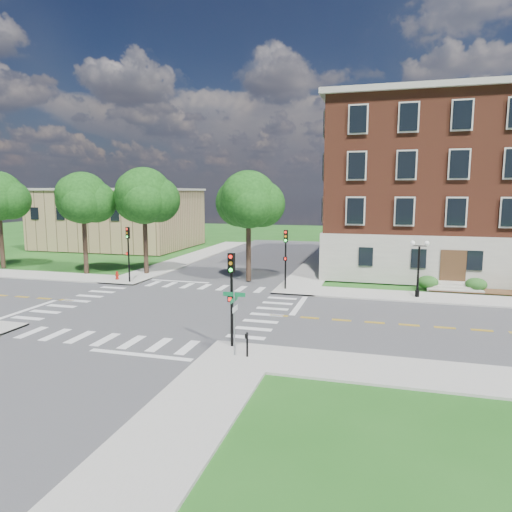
% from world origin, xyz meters
% --- Properties ---
extents(ground, '(160.00, 160.00, 0.00)m').
position_xyz_m(ground, '(0.00, 0.00, 0.00)').
color(ground, '#1D5317').
rests_on(ground, ground).
extents(road_ew, '(90.00, 12.00, 0.01)m').
position_xyz_m(road_ew, '(0.00, 0.00, 0.01)').
color(road_ew, '#3D3D3F').
rests_on(road_ew, ground).
extents(road_ns, '(12.00, 90.00, 0.01)m').
position_xyz_m(road_ns, '(0.00, 0.00, 0.01)').
color(road_ns, '#3D3D3F').
rests_on(road_ns, ground).
extents(sidewalk_ne, '(34.00, 34.00, 0.12)m').
position_xyz_m(sidewalk_ne, '(15.38, 15.38, 0.06)').
color(sidewalk_ne, '#9E9B93').
rests_on(sidewalk_ne, ground).
extents(sidewalk_nw, '(34.00, 34.00, 0.12)m').
position_xyz_m(sidewalk_nw, '(-15.38, 15.38, 0.06)').
color(sidewalk_nw, '#9E9B93').
rests_on(sidewalk_nw, ground).
extents(sidewalk_se, '(34.00, 34.00, 0.12)m').
position_xyz_m(sidewalk_se, '(15.38, -15.38, 0.06)').
color(sidewalk_se, '#9E9B93').
rests_on(sidewalk_se, ground).
extents(crosswalk_east, '(2.20, 10.20, 0.02)m').
position_xyz_m(crosswalk_east, '(7.20, 0.00, 0.00)').
color(crosswalk_east, silver).
rests_on(crosswalk_east, ground).
extents(stop_bar_east, '(0.40, 5.50, 0.00)m').
position_xyz_m(stop_bar_east, '(8.80, 3.00, 0.00)').
color(stop_bar_east, silver).
rests_on(stop_bar_east, ground).
extents(main_building, '(30.60, 22.40, 16.50)m').
position_xyz_m(main_building, '(24.00, 21.99, 8.34)').
color(main_building, '#9B9689').
rests_on(main_building, ground).
extents(secondary_building, '(20.40, 15.40, 8.30)m').
position_xyz_m(secondary_building, '(-22.00, 30.00, 4.28)').
color(secondary_building, '#9F7F58').
rests_on(secondary_building, ground).
extents(tree_b, '(4.89, 4.89, 9.70)m').
position_xyz_m(tree_b, '(-13.15, 9.57, 7.33)').
color(tree_b, black).
rests_on(tree_b, ground).
extents(tree_c, '(5.38, 5.38, 10.14)m').
position_xyz_m(tree_c, '(-7.62, 11.21, 7.54)').
color(tree_c, black).
rests_on(tree_c, ground).
extents(tree_d, '(5.02, 5.02, 9.67)m').
position_xyz_m(tree_d, '(3.00, 10.21, 7.25)').
color(tree_d, black).
rests_on(tree_d, ground).
extents(traffic_signal_se, '(0.36, 0.41, 4.80)m').
position_xyz_m(traffic_signal_se, '(7.02, -6.66, 3.19)').
color(traffic_signal_se, black).
rests_on(traffic_signal_se, ground).
extents(traffic_signal_ne, '(0.38, 0.46, 4.80)m').
position_xyz_m(traffic_signal_ne, '(6.83, 7.73, 3.19)').
color(traffic_signal_ne, black).
rests_on(traffic_signal_ne, ground).
extents(traffic_signal_nw, '(0.38, 0.46, 4.80)m').
position_xyz_m(traffic_signal_nw, '(-6.98, 7.01, 3.19)').
color(traffic_signal_nw, black).
rests_on(traffic_signal_nw, ground).
extents(twin_lamp_west, '(1.36, 0.36, 4.23)m').
position_xyz_m(twin_lamp_west, '(16.97, 7.56, 2.52)').
color(twin_lamp_west, black).
rests_on(twin_lamp_west, ground).
extents(street_sign_pole, '(1.10, 1.10, 3.10)m').
position_xyz_m(street_sign_pole, '(7.56, -7.88, 2.31)').
color(street_sign_pole, gray).
rests_on(street_sign_pole, ground).
extents(push_button_post, '(0.14, 0.21, 1.20)m').
position_xyz_m(push_button_post, '(8.21, -7.93, 0.80)').
color(push_button_post, black).
rests_on(push_button_post, ground).
extents(fire_hydrant, '(0.35, 0.35, 0.75)m').
position_xyz_m(fire_hydrant, '(-8.62, 7.67, 0.46)').
color(fire_hydrant, maroon).
rests_on(fire_hydrant, ground).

